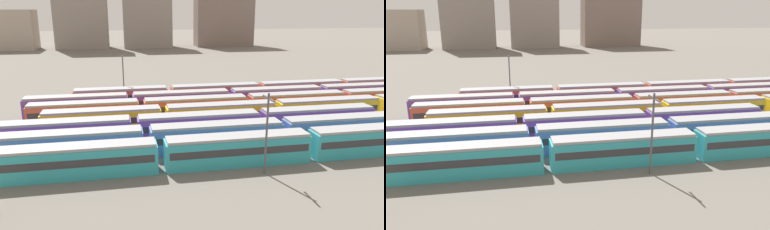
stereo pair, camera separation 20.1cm
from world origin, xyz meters
The scene contains 13 objects.
ground_plane centered at (0.00, 15.60, 0.00)m, with size 600.00×600.00×0.00m, color #666059.
train_track_0 centered at (15.86, 0.00, 1.90)m, with size 55.80×3.06×3.75m.
train_track_2 centered at (13.14, 10.40, 1.90)m, with size 55.80×3.06×3.75m.
train_track_3 centered at (27.38, 15.60, 1.90)m, with size 74.70×3.06×3.75m.
train_track_4 centered at (33.62, 20.80, 1.90)m, with size 93.60×3.06×3.75m.
train_track_5 centered at (41.35, 26.00, 1.90)m, with size 112.50×3.06×3.75m.
train_track_6 centered at (39.73, 31.20, 1.90)m, with size 93.60×3.06×3.75m.
catenary_pole_0 centered at (18.11, -3.30, 5.33)m, with size 0.24×3.20×9.58m.
catenary_pole_1 centered at (2.55, 34.36, 5.68)m, with size 0.24×3.20×10.25m.
distant_building_0 centered at (-48.62, 150.24, 9.21)m, with size 22.76×16.02×18.42m, color #A89989.
distant_building_1 centered at (-15.79, 150.24, 21.17)m, with size 24.78×13.24×42.33m, color gray.
distant_building_2 centered at (15.71, 150.24, 17.87)m, with size 23.51×15.47×35.74m, color gray.
distant_building_3 centered at (55.18, 150.24, 16.08)m, with size 29.41×12.40×32.16m, color #7A665B.
Camera 2 is at (2.66, -40.66, 18.39)m, focal length 34.59 mm.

